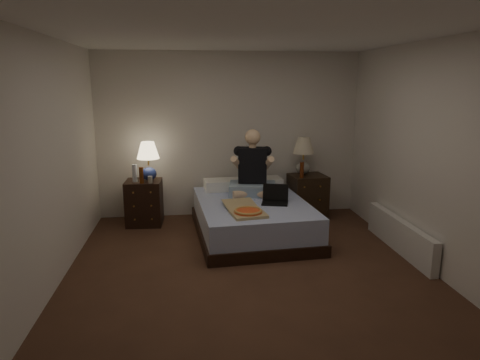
{
  "coord_description": "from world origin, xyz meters",
  "views": [
    {
      "loc": [
        -0.64,
        -4.27,
        2.04
      ],
      "look_at": [
        0.0,
        0.9,
        0.85
      ],
      "focal_mm": 32.0,
      "sensor_mm": 36.0,
      "label": 1
    }
  ],
  "objects": [
    {
      "name": "laptop",
      "position": [
        0.49,
        1.08,
        0.59
      ],
      "size": [
        0.4,
        0.36,
        0.24
      ],
      "primitive_type": null,
      "rotation": [
        0.0,
        0.0,
        -0.26
      ],
      "color": "black",
      "rests_on": "bed"
    },
    {
      "name": "beer_bottle_right",
      "position": [
        1.01,
        1.71,
        0.79
      ],
      "size": [
        0.06,
        0.06,
        0.23
      ],
      "primitive_type": "cylinder",
      "color": "#5D260D",
      "rests_on": "nightstand_right"
    },
    {
      "name": "nightstand_right",
      "position": [
        1.15,
        1.85,
        0.34
      ],
      "size": [
        0.57,
        0.53,
        0.68
      ],
      "primitive_type": "cube",
      "rotation": [
        0.0,
        0.0,
        0.12
      ],
      "color": "black",
      "rests_on": "floor"
    },
    {
      "name": "nightstand_left",
      "position": [
        -1.29,
        1.87,
        0.33
      ],
      "size": [
        0.52,
        0.48,
        0.66
      ],
      "primitive_type": "cube",
      "rotation": [
        0.0,
        0.0,
        -0.05
      ],
      "color": "black",
      "rests_on": "floor"
    },
    {
      "name": "bed",
      "position": [
        0.21,
        1.23,
        0.24
      ],
      "size": [
        1.56,
        1.99,
        0.47
      ],
      "primitive_type": "cube",
      "rotation": [
        0.0,
        0.0,
        0.07
      ],
      "color": "#627AC4",
      "rests_on": "floor"
    },
    {
      "name": "floor",
      "position": [
        0.0,
        0.0,
        0.0
      ],
      "size": [
        4.0,
        4.5,
        0.0
      ],
      "primitive_type": "cube",
      "color": "brown",
      "rests_on": "ground"
    },
    {
      "name": "radiator",
      "position": [
        1.93,
        0.44,
        0.2
      ],
      "size": [
        0.1,
        1.6,
        0.4
      ],
      "primitive_type": "cube",
      "color": "silver",
      "rests_on": "floor"
    },
    {
      "name": "wall_back",
      "position": [
        0.0,
        2.25,
        1.25
      ],
      "size": [
        4.0,
        0.0,
        2.5
      ],
      "primitive_type": "cube",
      "rotation": [
        1.57,
        0.0,
        0.0
      ],
      "color": "silver",
      "rests_on": "ground"
    },
    {
      "name": "wall_left",
      "position": [
        -2.0,
        0.0,
        1.25
      ],
      "size": [
        0.0,
        4.5,
        2.5
      ],
      "primitive_type": "cube",
      "rotation": [
        1.57,
        0.0,
        1.57
      ],
      "color": "silver",
      "rests_on": "ground"
    },
    {
      "name": "pizza_box",
      "position": [
        0.07,
        0.63,
        0.51
      ],
      "size": [
        0.51,
        0.81,
        0.08
      ],
      "primitive_type": null,
      "rotation": [
        0.0,
        0.0,
        0.16
      ],
      "color": "tan",
      "rests_on": "bed"
    },
    {
      "name": "wall_right",
      "position": [
        2.0,
        0.0,
        1.25
      ],
      "size": [
        0.0,
        4.5,
        2.5
      ],
      "primitive_type": "cube",
      "rotation": [
        1.57,
        0.0,
        -1.57
      ],
      "color": "silver",
      "rests_on": "ground"
    },
    {
      "name": "water_bottle",
      "position": [
        -1.4,
        1.82,
        0.78
      ],
      "size": [
        0.07,
        0.07,
        0.25
      ],
      "primitive_type": "cylinder",
      "color": "silver",
      "rests_on": "nightstand_left"
    },
    {
      "name": "soda_can",
      "position": [
        -1.18,
        1.7,
        0.71
      ],
      "size": [
        0.07,
        0.07,
        0.1
      ],
      "primitive_type": "cylinder",
      "color": "#B1B2AD",
      "rests_on": "nightstand_left"
    },
    {
      "name": "lamp_left",
      "position": [
        -1.21,
        1.89,
        0.94
      ],
      "size": [
        0.36,
        0.36,
        0.56
      ],
      "primitive_type": null,
      "rotation": [
        0.0,
        0.0,
        -0.14
      ],
      "color": "navy",
      "rests_on": "nightstand_left"
    },
    {
      "name": "person",
      "position": [
        0.26,
        1.6,
        0.94
      ],
      "size": [
        0.73,
        0.62,
        0.93
      ],
      "primitive_type": null,
      "rotation": [
        0.0,
        0.0,
        -0.16
      ],
      "color": "black",
      "rests_on": "bed"
    },
    {
      "name": "ceiling",
      "position": [
        0.0,
        0.0,
        2.5
      ],
      "size": [
        4.0,
        4.5,
        0.0
      ],
      "primitive_type": "cube",
      "rotation": [
        3.14,
        0.0,
        0.0
      ],
      "color": "white",
      "rests_on": "ground"
    },
    {
      "name": "beer_bottle_left",
      "position": [
        -1.3,
        1.7,
        0.77
      ],
      "size": [
        0.06,
        0.06,
        0.23
      ],
      "primitive_type": "cylinder",
      "color": "#5D2C0D",
      "rests_on": "nightstand_left"
    },
    {
      "name": "lamp_right",
      "position": [
        1.09,
        1.94,
        0.96
      ],
      "size": [
        0.4,
        0.4,
        0.56
      ],
      "primitive_type": null,
      "rotation": [
        0.0,
        0.0,
        -0.31
      ],
      "color": "gray",
      "rests_on": "nightstand_right"
    },
    {
      "name": "wall_front",
      "position": [
        0.0,
        -2.25,
        1.25
      ],
      "size": [
        4.0,
        0.0,
        2.5
      ],
      "primitive_type": "cube",
      "rotation": [
        -1.57,
        0.0,
        0.0
      ],
      "color": "silver",
      "rests_on": "ground"
    }
  ]
}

